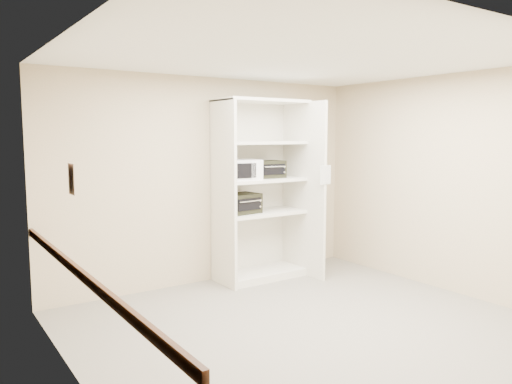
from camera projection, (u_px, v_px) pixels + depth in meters
floor at (306, 326)px, 5.13m from camera, size 4.50×4.00×0.01m
ceiling at (309, 57)px, 4.82m from camera, size 4.50×4.00×0.01m
wall_back at (210, 181)px, 6.62m from camera, size 4.50×0.02×2.70m
wall_front at (500, 225)px, 3.33m from camera, size 4.50×0.02×2.70m
wall_left at (75, 216)px, 3.72m from camera, size 0.02×4.00×2.70m
wall_right at (445, 183)px, 6.23m from camera, size 0.02×4.00×2.70m
shelving_unit at (264, 196)px, 6.77m from camera, size 1.24×0.92×2.42m
microwave at (242, 170)px, 6.47m from camera, size 0.47×0.37×0.26m
toaster_oven_upper at (268, 169)px, 6.80m from camera, size 0.43×0.33×0.24m
toaster_oven_lower at (241, 203)px, 6.60m from camera, size 0.51×0.41×0.26m
paper_sign at (325, 175)px, 6.53m from camera, size 0.19×0.02×0.24m
chair_rail at (81, 274)px, 3.78m from camera, size 0.04×3.98×0.08m
wall_poster at (72, 179)px, 3.78m from camera, size 0.01×0.17×0.24m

